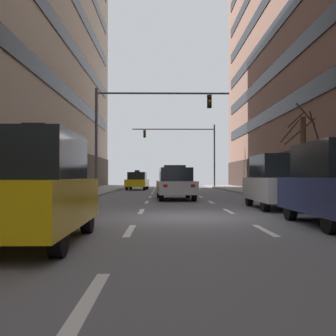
{
  "coord_description": "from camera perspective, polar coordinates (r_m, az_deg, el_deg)",
  "views": [
    {
      "loc": [
        -0.81,
        -12.02,
        1.24
      ],
      "look_at": [
        -0.33,
        20.82,
        1.95
      ],
      "focal_mm": 42.09,
      "sensor_mm": 36.0,
      "label": 1
    }
  ],
  "objects": [
    {
      "name": "car_driving_1",
      "position": [
        29.48,
        0.86,
        -1.65
      ],
      "size": [
        1.93,
        4.32,
        2.06
      ],
      "color": "black",
      "rests_on": "ground"
    },
    {
      "name": "lane_stripe_l2_s10",
      "position": [
        44.1,
        2.23,
        -2.85
      ],
      "size": [
        0.16,
        2.0,
        0.01
      ],
      "primitive_type": "cube",
      "color": "silver",
      "rests_on": "ground"
    },
    {
      "name": "lane_stripe_l2_s7",
      "position": [
        29.15,
        3.82,
        -3.67
      ],
      "size": [
        0.16,
        2.0,
        0.01
      ],
      "primitive_type": "cube",
      "color": "silver",
      "rests_on": "ground"
    },
    {
      "name": "lane_stripe_l1_s5",
      "position": [
        19.08,
        -3.08,
        -4.95
      ],
      "size": [
        0.16,
        2.0,
        0.01
      ],
      "primitive_type": "cube",
      "color": "silver",
      "rests_on": "ground"
    },
    {
      "name": "lane_stripe_l1_s8",
      "position": [
        34.05,
        -2.09,
        -3.32
      ],
      "size": [
        0.16,
        2.0,
        0.01
      ],
      "primitive_type": "cube",
      "color": "silver",
      "rests_on": "ground"
    },
    {
      "name": "lane_stripe_l2_s9",
      "position": [
        39.11,
        2.63,
        -3.05
      ],
      "size": [
        0.16,
        2.0,
        0.01
      ],
      "primitive_type": "cube",
      "color": "silver",
      "rests_on": "ground"
    },
    {
      "name": "lane_stripe_l1_s10",
      "position": [
        44.05,
        -1.8,
        -2.85
      ],
      "size": [
        0.16,
        2.0,
        0.01
      ],
      "primitive_type": "cube",
      "color": "silver",
      "rests_on": "ground"
    },
    {
      "name": "lane_stripe_l2_s6",
      "position": [
        24.17,
        4.78,
        -4.17
      ],
      "size": [
        0.16,
        2.0,
        0.01
      ],
      "primitive_type": "cube",
      "color": "silver",
      "rests_on": "ground"
    },
    {
      "name": "car_driving_3",
      "position": [
        21.14,
        1.09,
        -2.32
      ],
      "size": [
        2.12,
        4.64,
        1.71
      ],
      "color": "black",
      "rests_on": "ground"
    },
    {
      "name": "lane_stripe_l1_s7",
      "position": [
        29.06,
        -2.3,
        -3.68
      ],
      "size": [
        0.16,
        2.0,
        0.01
      ],
      "primitive_type": "cube",
      "color": "silver",
      "rests_on": "ground"
    },
    {
      "name": "lane_stripe_l1_s6",
      "position": [
        24.07,
        -2.61,
        -4.18
      ],
      "size": [
        0.16,
        2.0,
        0.01
      ],
      "primitive_type": "cube",
      "color": "silver",
      "rests_on": "ground"
    },
    {
      "name": "traffic_signal_1",
      "position": [
        44.33,
        3.22,
        3.53
      ],
      "size": [
        9.32,
        0.34,
        6.94
      ],
      "color": "#4C4C51",
      "rests_on": "sidewalk_right"
    },
    {
      "name": "lane_stripe_l2_s3",
      "position": [
        9.41,
        13.86,
        -8.74
      ],
      "size": [
        0.16,
        2.0,
        0.01
      ],
      "primitive_type": "cube",
      "color": "silver",
      "rests_on": "ground"
    },
    {
      "name": "lane_stripe_l1_s9",
      "position": [
        39.05,
        -1.93,
        -3.05
      ],
      "size": [
        0.16,
        2.0,
        0.01
      ],
      "primitive_type": "cube",
      "color": "silver",
      "rests_on": "ground"
    },
    {
      "name": "pedestrian_1",
      "position": [
        26.77,
        17.17,
        -1.64
      ],
      "size": [
        0.37,
        0.44,
        1.55
      ],
      "color": "brown",
      "rests_on": "sidewalk_right"
    },
    {
      "name": "lane_stripe_l2_s5",
      "position": [
        19.21,
        6.24,
        -4.92
      ],
      "size": [
        0.16,
        2.0,
        0.01
      ],
      "primitive_type": "cube",
      "color": "silver",
      "rests_on": "ground"
    },
    {
      "name": "lane_stripe_l2_s4",
      "position": [
        14.27,
        8.73,
        -6.19
      ],
      "size": [
        0.16,
        2.0,
        0.01
      ],
      "primitive_type": "cube",
      "color": "silver",
      "rests_on": "ground"
    },
    {
      "name": "lane_stripe_l1_s2",
      "position": [
        4.27,
        -11.37,
        -18.0
      ],
      "size": [
        0.16,
        2.0,
        0.01
      ],
      "primitive_type": "cube",
      "color": "silver",
      "rests_on": "ground"
    },
    {
      "name": "car_parked_2",
      "position": [
        15.75,
        15.44,
        -1.96
      ],
      "size": [
        1.82,
        4.29,
        2.07
      ],
      "color": "black",
      "rests_on": "ground"
    },
    {
      "name": "lane_stripe_l1_s4",
      "position": [
        14.1,
        -3.88,
        -6.26
      ],
      "size": [
        0.16,
        2.0,
        0.01
      ],
      "primitive_type": "cube",
      "color": "silver",
      "rests_on": "ground"
    },
    {
      "name": "lane_stripe_l1_s3",
      "position": [
        9.14,
        -5.56,
        -9.0
      ],
      "size": [
        0.16,
        2.0,
        0.01
      ],
      "primitive_type": "cube",
      "color": "silver",
      "rests_on": "ground"
    },
    {
      "name": "ground_plane",
      "position": [
        12.11,
        3.02,
        -7.11
      ],
      "size": [
        120.0,
        120.0,
        0.0
      ],
      "primitive_type": "plane",
      "color": "slate"
    },
    {
      "name": "taxi_driving_2",
      "position": [
        36.64,
        -4.46,
        -1.91
      ],
      "size": [
        2.04,
        4.47,
        1.82
      ],
      "color": "black",
      "rests_on": "ground"
    },
    {
      "name": "traffic_signal_0",
      "position": [
        25.57,
        -4.71,
        6.97
      ],
      "size": [
        8.66,
        0.35,
        6.79
      ],
      "color": "#4C4C51",
      "rests_on": "sidewalk_left"
    },
    {
      "name": "taxi_driving_0",
      "position": [
        7.73,
        -18.86,
        -2.76
      ],
      "size": [
        1.86,
        4.28,
        2.23
      ],
      "color": "black",
      "rests_on": "ground"
    },
    {
      "name": "street_tree_1",
      "position": [
        20.16,
        18.95,
        1.97
      ],
      "size": [
        1.96,
        1.87,
        4.61
      ],
      "color": "#4C3823",
      "rests_on": "sidewalk_right"
    },
    {
      "name": "lane_stripe_l2_s8",
      "position": [
        34.13,
        3.13,
        -3.31
      ],
      "size": [
        0.16,
        2.0,
        0.01
      ],
      "primitive_type": "cube",
      "color": "silver",
      "rests_on": "ground"
    }
  ]
}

